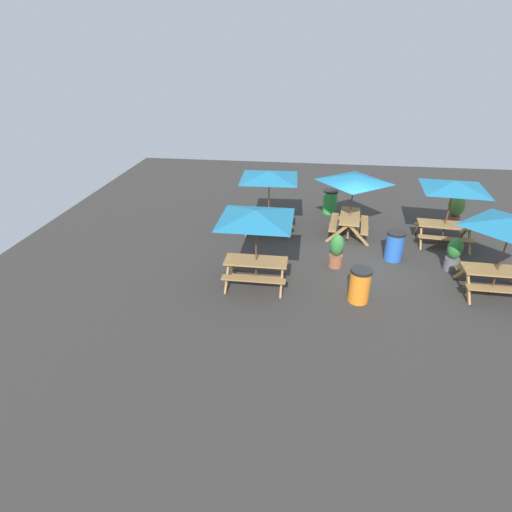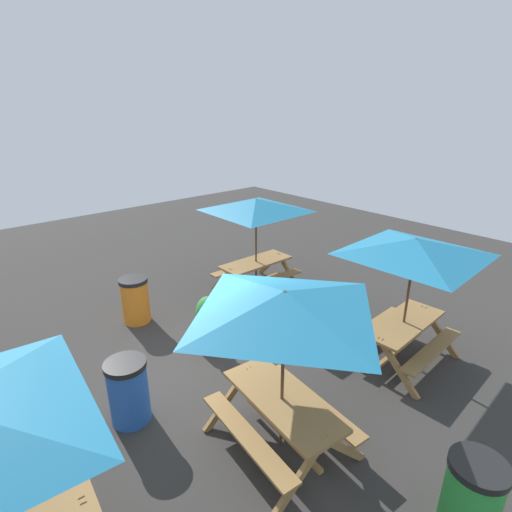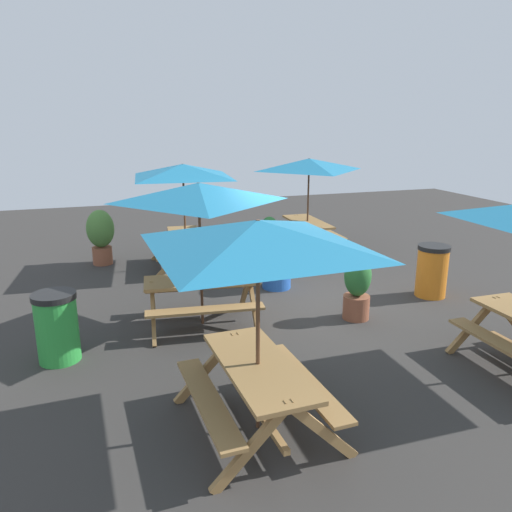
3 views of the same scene
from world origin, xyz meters
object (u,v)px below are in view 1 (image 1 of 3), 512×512
object	(u,v)px
trash_bin_green	(330,202)
picnic_table_2	(256,221)
picnic_table_1	(269,179)
potted_plant_2	(456,208)
potted_plant_1	(454,254)
picnic_table_0	(454,190)
trash_bin_orange	(360,285)
trash_bin_blue	(394,246)
picnic_table_3	(354,183)
potted_plant_0	(336,251)
picnic_table_4	(511,229)

from	to	relation	value
trash_bin_green	picnic_table_2	bearing A→B (deg)	-111.19
picnic_table_1	potted_plant_2	world-z (taller)	picnic_table_1
potted_plant_1	trash_bin_green	bearing A→B (deg)	129.52
picnic_table_0	trash_bin_orange	distance (m)	5.40
trash_bin_orange	trash_bin_blue	bearing A→B (deg)	62.45
picnic_table_0	potted_plant_1	size ratio (longest dim) A/B	2.59
potted_plant_2	picnic_table_1	bearing A→B (deg)	-168.84
picnic_table_2	trash_bin_blue	xyz separation A→B (m)	(4.24, 2.05, -1.49)
picnic_table_0	potted_plant_2	bearing A→B (deg)	68.75
trash_bin_green	trash_bin_orange	xyz separation A→B (m)	(0.58, -6.52, 0.00)
picnic_table_3	trash_bin_green	world-z (taller)	picnic_table_3
trash_bin_orange	potted_plant_1	xyz separation A→B (m)	(3.04, 2.14, 0.05)
potted_plant_0	potted_plant_1	world-z (taller)	potted_plant_0
trash_bin_green	potted_plant_0	bearing A→B (deg)	-89.50
picnic_table_2	picnic_table_1	bearing A→B (deg)	90.85
trash_bin_green	potted_plant_1	world-z (taller)	potted_plant_1
potted_plant_0	potted_plant_1	bearing A→B (deg)	4.16
picnic_table_4	trash_bin_blue	bearing A→B (deg)	146.14
picnic_table_4	trash_bin_green	bearing A→B (deg)	129.15
picnic_table_2	trash_bin_green	xyz separation A→B (m)	(2.32, 5.98, -1.49)
trash_bin_blue	potted_plant_2	bearing A→B (deg)	48.89
picnic_table_0	picnic_table_3	world-z (taller)	same
trash_bin_orange	potted_plant_1	distance (m)	3.72
potted_plant_0	trash_bin_green	bearing A→B (deg)	90.50
trash_bin_blue	trash_bin_orange	xyz separation A→B (m)	(-1.35, -2.59, 0.00)
trash_bin_orange	picnic_table_4	bearing A→B (deg)	12.90
picnic_table_0	picnic_table_4	size ratio (longest dim) A/B	1.21
picnic_table_0	potted_plant_0	bearing A→B (deg)	-145.01
picnic_table_3	trash_bin_green	distance (m)	2.69
picnic_table_4	potted_plant_2	bearing A→B (deg)	87.17
trash_bin_blue	trash_bin_orange	distance (m)	2.92
picnic_table_0	picnic_table_4	world-z (taller)	same
picnic_table_3	trash_bin_orange	distance (m)	4.62
picnic_table_1	trash_bin_blue	bearing A→B (deg)	-25.33
picnic_table_2	picnic_table_4	xyz separation A→B (m)	(6.67, 0.32, 0.00)
picnic_table_3	trash_bin_orange	size ratio (longest dim) A/B	2.38
potted_plant_0	picnic_table_3	bearing A→B (deg)	76.83
picnic_table_0	trash_bin_green	world-z (taller)	picnic_table_0
picnic_table_1	picnic_table_2	bearing A→B (deg)	-91.86
picnic_table_2	potted_plant_1	distance (m)	6.31
trash_bin_blue	trash_bin_orange	world-z (taller)	same
trash_bin_orange	potted_plant_0	size ratio (longest dim) A/B	0.90
picnic_table_3	trash_bin_orange	xyz separation A→B (m)	(-0.05, -4.37, -1.49)
trash_bin_blue	trash_bin_orange	size ratio (longest dim) A/B	1.00
picnic_table_1	potted_plant_2	distance (m)	7.32
trash_bin_green	potted_plant_2	xyz separation A→B (m)	(4.73, -0.72, 0.21)
potted_plant_2	picnic_table_3	bearing A→B (deg)	-160.74
picnic_table_3	trash_bin_blue	bearing A→B (deg)	-137.17
picnic_table_0	potted_plant_2	size ratio (longest dim) A/B	2.24
trash_bin_blue	potted_plant_2	size ratio (longest dim) A/B	0.78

